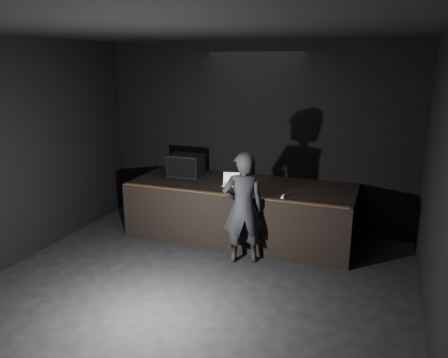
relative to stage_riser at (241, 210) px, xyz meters
The scene contains 11 objects.
ground 2.78m from the stage_riser, 90.00° to the right, with size 7.00×7.00×0.00m, color black.
room_walls 3.13m from the stage_riser, 90.00° to the right, with size 6.10×7.10×3.52m.
stage_riser is the anchor object (origin of this frame).
riser_lip 0.87m from the stage_riser, 90.00° to the right, with size 3.92×0.10×0.01m, color brown.
stage_monitor 1.38m from the stage_riser, behind, with size 0.63×0.46×0.42m.
cable 1.67m from the stage_riser, 169.40° to the left, with size 0.02×0.02×0.84m, color black.
laptop 0.58m from the stage_riser, 146.72° to the right, with size 0.35×0.33×0.20m.
beer_can 0.73m from the stage_riser, 39.45° to the right, with size 0.07×0.07×0.17m.
plastic_cup 0.66m from the stage_riser, 152.32° to the left, with size 0.08×0.08×0.10m, color white.
wii_remote 1.16m from the stage_riser, 31.31° to the right, with size 0.04×0.16×0.03m, color silver.
person 1.12m from the stage_riser, 70.06° to the right, with size 0.66×0.43×1.80m, color black.
Camera 1 is at (2.34, -4.44, 3.11)m, focal length 35.00 mm.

